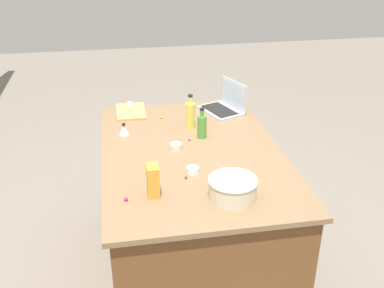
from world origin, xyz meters
The scene contains 20 objects.
ground_plane centered at (0.00, 0.00, 0.00)m, with size 12.00×12.00×0.00m, color slate.
island_counter centered at (0.00, 0.00, 0.45)m, with size 1.60×1.08×0.90m.
laptop centered at (0.60, -0.35, 0.95)m, with size 0.37×0.33×0.22m.
mixing_bowl_large centered at (-0.54, -0.11, 0.96)m, with size 0.25×0.25×0.11m.
bottle_olive centered at (0.19, -0.10, 0.98)m, with size 0.06×0.06×0.20m.
bottle_oil centered at (0.35, -0.05, 1.00)m, with size 0.06×0.06×0.24m.
cutting_board centered at (0.68, 0.33, 0.91)m, with size 0.31×0.21×0.02m, color tan.
butter_stick_left centered at (0.71, 0.33, 0.94)m, with size 0.11×0.04×0.04m, color #F4E58C.
ramekin_small centered at (-0.26, 0.04, 0.92)m, with size 0.07×0.07×0.04m, color white.
ramekin_medium centered at (0.05, 0.09, 0.92)m, with size 0.07×0.07×0.04m, color beige.
kitchen_timer centered at (0.32, 0.40, 0.94)m, with size 0.07×0.07×0.08m.
candy_bag centered at (-0.44, 0.28, 0.99)m, with size 0.09×0.06×0.17m, color gold.
candy_0 centered at (-0.47, 0.42, 0.91)m, with size 0.02×0.02×0.02m, color #CC3399.
candy_1 centered at (0.60, -0.44, 0.91)m, with size 0.01×0.01×0.01m, color green.
candy_2 centered at (0.71, -0.13, 0.91)m, with size 0.02×0.02×0.02m, color blue.
candy_3 centered at (0.54, 0.13, 0.91)m, with size 0.02×0.02×0.02m, color yellow.
candy_4 centered at (0.57, -0.10, 0.91)m, with size 0.02×0.02×0.02m, color blue.
candy_5 centered at (-0.63, -0.07, 0.91)m, with size 0.01×0.01×0.01m, color blue.
candy_6 centered at (-0.31, 0.09, 0.91)m, with size 0.02×0.02×0.02m, color red.
candy_7 centered at (0.15, -0.01, 0.91)m, with size 0.02×0.02×0.02m, color #CC3399.
Camera 1 is at (-2.42, 0.43, 2.18)m, focal length 42.57 mm.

